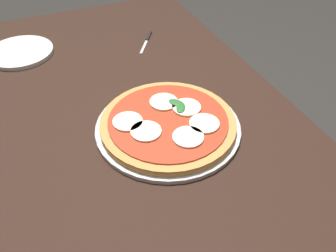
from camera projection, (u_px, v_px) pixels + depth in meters
dining_table at (141, 142)px, 1.04m from camera, size 1.55×0.84×0.72m
serving_tray at (168, 127)px, 0.94m from camera, size 0.38×0.38×0.01m
pizza at (168, 123)px, 0.93m from camera, size 0.35×0.35×0.03m
plate_white at (20, 52)px, 1.23m from camera, size 0.22×0.22×0.01m
knife at (147, 39)px, 1.31m from camera, size 0.14×0.10×0.01m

